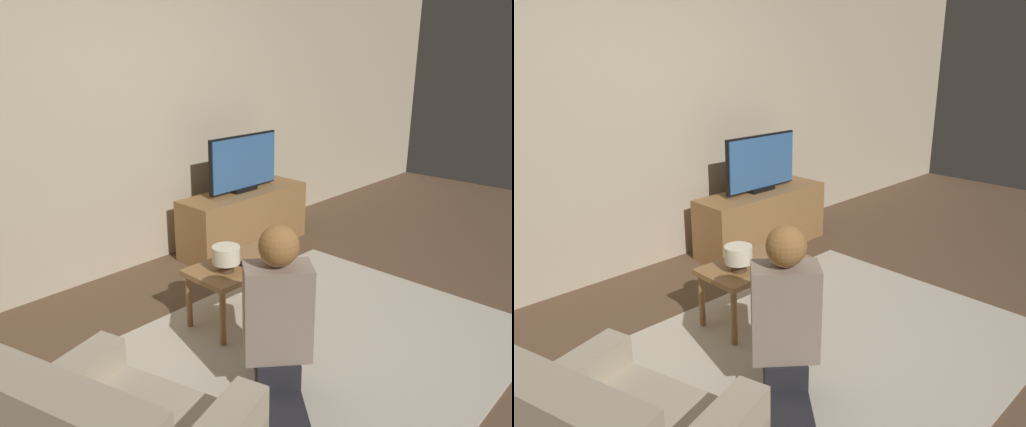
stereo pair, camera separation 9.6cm
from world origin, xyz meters
The scene contains 9 objects.
ground_plane centered at (0.00, 0.00, 0.00)m, with size 10.00×10.00×0.00m, color brown.
wall_back centered at (0.00, 1.93, 1.30)m, with size 10.00×0.06×2.60m.
rug centered at (0.00, 0.00, 0.01)m, with size 2.95×1.99×0.02m.
tv_stand centered at (1.11, 1.53, 0.27)m, with size 1.30×0.42×0.55m.
tv centered at (1.11, 1.53, 0.81)m, with size 0.80×0.08×0.52m.
coffee_table centered at (0.14, 0.60, 0.36)m, with size 0.72×0.41×0.42m.
person_kneeling centered at (-0.32, -0.14, 0.49)m, with size 0.73×0.79×0.97m.
table_lamp centered at (-0.01, 0.57, 0.53)m, with size 0.18×0.18×0.17m.
remote centered at (0.12, 0.52, 0.43)m, with size 0.04×0.15×0.02m.
Camera 1 is at (-2.00, -1.58, 1.77)m, focal length 35.00 mm.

